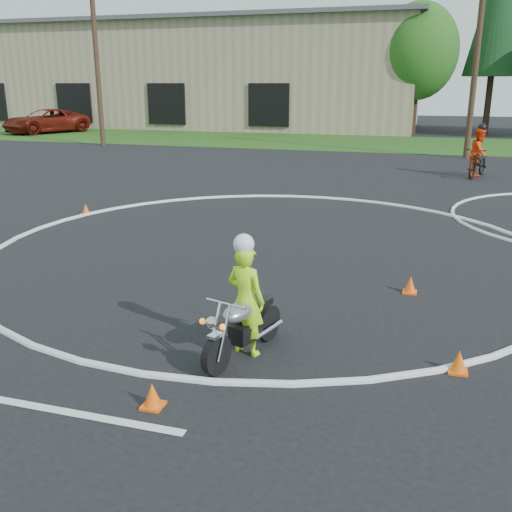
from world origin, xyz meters
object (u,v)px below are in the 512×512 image
(rider_primary_grp, at_px, (246,297))
(pickup_grp, at_px, (46,121))
(primary_motorcycle, at_px, (242,326))
(rider_second_grp, at_px, (479,158))

(rider_primary_grp, bearing_deg, pickup_grp, 146.56)
(primary_motorcycle, distance_m, pickup_grp, 38.69)
(rider_primary_grp, height_order, rider_second_grp, rider_second_grp)
(primary_motorcycle, height_order, rider_primary_grp, rider_primary_grp)
(primary_motorcycle, xyz_separation_m, pickup_grp, (-24.69, 29.78, 0.41))
(rider_second_grp, xyz_separation_m, pickup_grp, (-28.76, 12.68, 0.12))
(rider_second_grp, distance_m, pickup_grp, 31.43)
(primary_motorcycle, relative_size, rider_primary_grp, 1.00)
(rider_second_grp, relative_size, pickup_grp, 0.34)
(rider_second_grp, bearing_deg, pickup_grp, 174.56)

